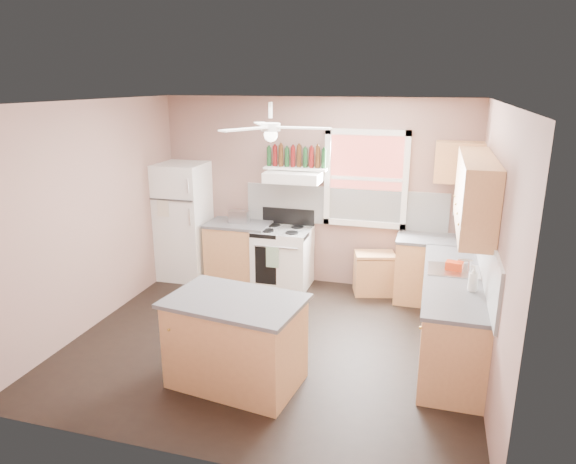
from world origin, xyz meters
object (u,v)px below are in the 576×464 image
(cart, at_px, (374,275))
(stove, at_px, (283,258))
(refrigerator, at_px, (183,221))
(toaster, at_px, (239,217))
(island, at_px, (236,343))

(cart, bearing_deg, stove, 168.08)
(cart, bearing_deg, refrigerator, 166.73)
(toaster, bearing_deg, refrigerator, 179.30)
(stove, relative_size, island, 0.70)
(refrigerator, xyz_separation_m, cart, (2.90, 0.09, -0.60))
(refrigerator, xyz_separation_m, toaster, (0.89, 0.06, 0.12))
(toaster, xyz_separation_m, cart, (2.01, 0.03, -0.72))
(refrigerator, relative_size, toaster, 6.25)
(refrigerator, bearing_deg, stove, -0.74)
(stove, height_order, cart, stove)
(cart, distance_m, island, 2.84)
(refrigerator, relative_size, cart, 3.20)
(stove, bearing_deg, cart, 3.92)
(stove, height_order, island, same)
(toaster, height_order, cart, toaster)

